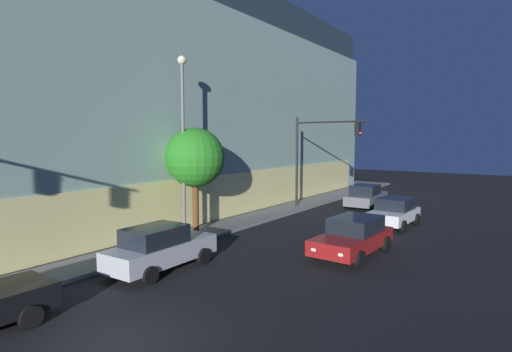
{
  "coord_description": "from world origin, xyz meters",
  "views": [
    {
      "loc": [
        -5.98,
        -8.4,
        5.12
      ],
      "look_at": [
        9.41,
        2.24,
        3.4
      ],
      "focal_mm": 28.63,
      "sensor_mm": 36.0,
      "label": 1
    }
  ],
  "objects_px": {
    "street_lamp_sidewalk": "(183,126)",
    "car_grey": "(366,196)",
    "modern_building": "(125,108)",
    "sidewalk_tree": "(195,158)",
    "car_silver": "(160,248)",
    "traffic_light_far_corner": "(318,146)",
    "car_red": "(353,236)",
    "car_white": "(394,212)"
  },
  "relations": [
    {
      "from": "street_lamp_sidewalk",
      "to": "car_white",
      "type": "relative_size",
      "value": 2.19
    },
    {
      "from": "car_red",
      "to": "car_grey",
      "type": "height_order",
      "value": "car_grey"
    },
    {
      "from": "sidewalk_tree",
      "to": "car_grey",
      "type": "distance_m",
      "value": 14.76
    },
    {
      "from": "street_lamp_sidewalk",
      "to": "modern_building",
      "type": "bearing_deg",
      "value": 61.78
    },
    {
      "from": "modern_building",
      "to": "car_silver",
      "type": "bearing_deg",
      "value": -124.56
    },
    {
      "from": "traffic_light_far_corner",
      "to": "car_white",
      "type": "height_order",
      "value": "traffic_light_far_corner"
    },
    {
      "from": "modern_building",
      "to": "sidewalk_tree",
      "type": "relative_size",
      "value": 6.85
    },
    {
      "from": "modern_building",
      "to": "car_grey",
      "type": "relative_size",
      "value": 8.13
    },
    {
      "from": "modern_building",
      "to": "traffic_light_far_corner",
      "type": "xyz_separation_m",
      "value": [
        3.6,
        -16.61,
        -3.13
      ]
    },
    {
      "from": "car_red",
      "to": "car_white",
      "type": "xyz_separation_m",
      "value": [
        7.08,
        0.27,
        -0.01
      ]
    },
    {
      "from": "street_lamp_sidewalk",
      "to": "car_red",
      "type": "height_order",
      "value": "street_lamp_sidewalk"
    },
    {
      "from": "sidewalk_tree",
      "to": "car_red",
      "type": "relative_size",
      "value": 1.15
    },
    {
      "from": "car_red",
      "to": "car_grey",
      "type": "bearing_deg",
      "value": 17.24
    },
    {
      "from": "car_silver",
      "to": "car_red",
      "type": "height_order",
      "value": "car_silver"
    },
    {
      "from": "car_white",
      "to": "car_grey",
      "type": "relative_size",
      "value": 0.88
    },
    {
      "from": "modern_building",
      "to": "car_white",
      "type": "distance_m",
      "value": 23.76
    },
    {
      "from": "car_grey",
      "to": "car_red",
      "type": "bearing_deg",
      "value": -162.76
    },
    {
      "from": "car_grey",
      "to": "car_white",
      "type": "bearing_deg",
      "value": -146.18
    },
    {
      "from": "street_lamp_sidewalk",
      "to": "car_grey",
      "type": "height_order",
      "value": "street_lamp_sidewalk"
    },
    {
      "from": "sidewalk_tree",
      "to": "car_white",
      "type": "distance_m",
      "value": 11.97
    },
    {
      "from": "car_white",
      "to": "modern_building",
      "type": "bearing_deg",
      "value": 93.12
    },
    {
      "from": "street_lamp_sidewalk",
      "to": "car_white",
      "type": "xyz_separation_m",
      "value": [
        9.17,
        -7.95,
        -4.89
      ]
    },
    {
      "from": "sidewalk_tree",
      "to": "traffic_light_far_corner",
      "type": "bearing_deg",
      "value": -9.62
    },
    {
      "from": "traffic_light_far_corner",
      "to": "sidewalk_tree",
      "type": "xyz_separation_m",
      "value": [
        -10.72,
        1.82,
        -0.46
      ]
    },
    {
      "from": "sidewalk_tree",
      "to": "car_silver",
      "type": "xyz_separation_m",
      "value": [
        -4.97,
        -2.76,
        -3.24
      ]
    },
    {
      "from": "modern_building",
      "to": "car_white",
      "type": "height_order",
      "value": "modern_building"
    },
    {
      "from": "car_white",
      "to": "car_grey",
      "type": "bearing_deg",
      "value": 33.82
    },
    {
      "from": "modern_building",
      "to": "traffic_light_far_corner",
      "type": "height_order",
      "value": "modern_building"
    },
    {
      "from": "modern_building",
      "to": "street_lamp_sidewalk",
      "type": "distance_m",
      "value": 16.88
    },
    {
      "from": "street_lamp_sidewalk",
      "to": "car_silver",
      "type": "xyz_separation_m",
      "value": [
        -4.16,
        -2.79,
        -4.85
      ]
    },
    {
      "from": "street_lamp_sidewalk",
      "to": "sidewalk_tree",
      "type": "xyz_separation_m",
      "value": [
        0.81,
        -0.03,
        -1.61
      ]
    },
    {
      "from": "modern_building",
      "to": "traffic_light_far_corner",
      "type": "relative_size",
      "value": 5.82
    },
    {
      "from": "car_silver",
      "to": "car_grey",
      "type": "bearing_deg",
      "value": -4.79
    },
    {
      "from": "street_lamp_sidewalk",
      "to": "car_silver",
      "type": "distance_m",
      "value": 6.97
    },
    {
      "from": "traffic_light_far_corner",
      "to": "sidewalk_tree",
      "type": "distance_m",
      "value": 10.88
    },
    {
      "from": "modern_building",
      "to": "car_grey",
      "type": "distance_m",
      "value": 21.36
    },
    {
      "from": "modern_building",
      "to": "car_grey",
      "type": "bearing_deg",
      "value": -70.93
    },
    {
      "from": "traffic_light_far_corner",
      "to": "sidewalk_tree",
      "type": "height_order",
      "value": "traffic_light_far_corner"
    },
    {
      "from": "traffic_light_far_corner",
      "to": "street_lamp_sidewalk",
      "type": "height_order",
      "value": "street_lamp_sidewalk"
    },
    {
      "from": "modern_building",
      "to": "car_silver",
      "type": "xyz_separation_m",
      "value": [
        -12.09,
        -17.55,
        -6.83
      ]
    },
    {
      "from": "street_lamp_sidewalk",
      "to": "sidewalk_tree",
      "type": "distance_m",
      "value": 1.81
    },
    {
      "from": "traffic_light_far_corner",
      "to": "car_grey",
      "type": "height_order",
      "value": "traffic_light_far_corner"
    }
  ]
}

